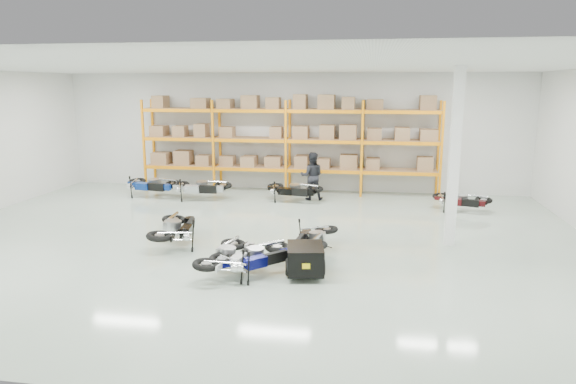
% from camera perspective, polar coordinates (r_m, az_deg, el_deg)
% --- Properties ---
extents(room, '(18.00, 18.00, 18.00)m').
position_cam_1_polar(room, '(13.21, -4.58, 4.00)').
color(room, '#ABBFAC').
rests_on(room, ground).
extents(pallet_rack, '(11.28, 0.98, 3.62)m').
position_cam_1_polar(pallet_rack, '(19.50, -0.03, 6.54)').
color(pallet_rack, orange).
rests_on(pallet_rack, ground).
extents(structural_column, '(0.25, 0.25, 4.50)m').
position_cam_1_polar(structural_column, '(13.48, 18.00, 3.62)').
color(structural_column, white).
rests_on(structural_column, ground).
extents(moto_blue_centre, '(1.79, 1.80, 1.10)m').
position_cam_1_polar(moto_blue_centre, '(11.13, -3.61, -6.61)').
color(moto_blue_centre, '#070946').
rests_on(moto_blue_centre, ground).
extents(moto_silver_left, '(1.07, 1.82, 1.12)m').
position_cam_1_polar(moto_silver_left, '(11.20, -6.50, -6.49)').
color(moto_silver_left, silver).
rests_on(moto_silver_left, ground).
extents(moto_black_far_left, '(1.23, 2.02, 1.22)m').
position_cam_1_polar(moto_black_far_left, '(13.38, -12.33, -3.45)').
color(moto_black_far_left, black).
rests_on(moto_black_far_left, ground).
extents(moto_touring_right, '(0.98, 1.72, 1.06)m').
position_cam_1_polar(moto_touring_right, '(12.53, 2.88, -4.59)').
color(moto_touring_right, black).
rests_on(moto_touring_right, ground).
extents(trailer, '(0.91, 1.65, 0.67)m').
position_cam_1_polar(trailer, '(11.05, 1.93, -7.42)').
color(trailer, black).
rests_on(trailer, ground).
extents(moto_back_a, '(2.05, 1.27, 1.24)m').
position_cam_1_polar(moto_back_a, '(19.50, -14.93, 1.18)').
color(moto_back_a, navy).
rests_on(moto_back_a, ground).
extents(moto_back_b, '(1.94, 1.02, 1.23)m').
position_cam_1_polar(moto_back_b, '(18.65, -9.78, 0.94)').
color(moto_back_b, '#A4A8AD').
rests_on(moto_back_b, ground).
extents(moto_back_c, '(1.91, 1.19, 1.15)m').
position_cam_1_polar(moto_back_c, '(18.07, 0.54, 0.64)').
color(moto_back_c, black).
rests_on(moto_back_c, ground).
extents(moto_back_d, '(1.77, 1.23, 1.04)m').
position_cam_1_polar(moto_back_d, '(17.53, 18.68, -0.50)').
color(moto_back_d, '#3C0C0F').
rests_on(moto_back_d, ground).
extents(person_back, '(0.89, 0.73, 1.71)m').
position_cam_1_polar(person_back, '(18.35, 2.67, 1.79)').
color(person_back, black).
rests_on(person_back, ground).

